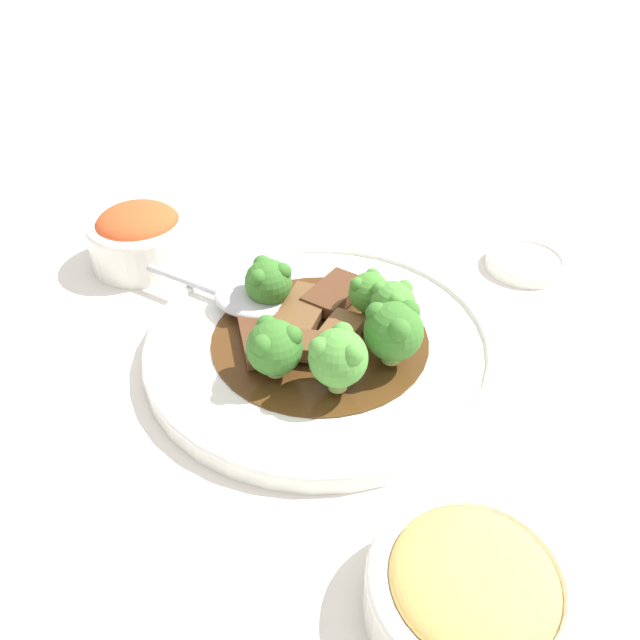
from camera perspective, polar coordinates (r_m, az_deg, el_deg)
name	(u,v)px	position (r m, az deg, el deg)	size (l,w,h in m)	color
ground_plane	(320,352)	(0.52, 0.00, -2.94)	(4.00, 4.00, 0.00)	silver
main_plate	(320,343)	(0.52, 0.00, -2.10)	(0.29, 0.29, 0.02)	white
beef_strip_0	(301,313)	(0.53, -1.74, 0.63)	(0.08, 0.04, 0.01)	brown
beef_strip_1	(341,329)	(0.51, 1.94, -0.80)	(0.05, 0.04, 0.01)	brown
beef_strip_2	(259,336)	(0.51, -5.64, -1.49)	(0.07, 0.06, 0.01)	#56331E
beef_strip_3	(310,346)	(0.49, -0.87, -2.41)	(0.03, 0.07, 0.01)	brown
beef_strip_4	(335,293)	(0.55, 1.36, 2.45)	(0.07, 0.05, 0.01)	#56331E
broccoli_floret_0	(338,357)	(0.44, 1.67, -3.38)	(0.04, 0.04, 0.05)	#8EB756
broccoli_floret_1	(268,281)	(0.53, -4.75, 3.57)	(0.04, 0.04, 0.04)	#7FA84C
broccoli_floret_2	(393,303)	(0.50, 6.69, 1.60)	(0.04, 0.04, 0.05)	#7FA84C
broccoli_floret_3	(369,292)	(0.52, 4.55, 2.57)	(0.03, 0.03, 0.04)	#8EB756
broccoli_floret_4	(274,346)	(0.46, -4.20, -2.42)	(0.04, 0.04, 0.05)	#8EB756
broccoli_floret_5	(394,330)	(0.47, 6.76, -0.92)	(0.05, 0.05, 0.05)	#8EB756
serving_spoon	(233,296)	(0.55, -7.94, 2.19)	(0.09, 0.21, 0.01)	#B7B7BC
side_bowl_kimchi	(140,236)	(0.65, -16.14, 7.40)	(0.10, 0.10, 0.06)	white
side_bowl_appetizer	(471,590)	(0.37, 13.62, -22.86)	(0.11, 0.11, 0.04)	white
sauce_dish	(526,262)	(0.66, 18.29, 5.07)	(0.08, 0.08, 0.01)	white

